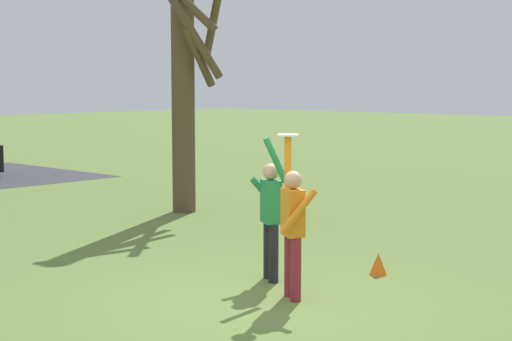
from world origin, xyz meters
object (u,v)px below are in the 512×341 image
at_px(person_catcher, 293,223).
at_px(field_cone_orange, 378,264).
at_px(bare_tree_tall, 185,69).
at_px(person_defender, 271,211).
at_px(frisbee_disc, 288,135).

xyz_separation_m(person_catcher, field_cone_orange, (1.83, -0.09, -0.82)).
distance_m(person_catcher, field_cone_orange, 2.01).
bearing_deg(bare_tree_tall, person_defender, -121.71).
height_order(person_catcher, frisbee_disc, frisbee_disc).
bearing_deg(frisbee_disc, field_cone_orange, -9.19).
bearing_deg(field_cone_orange, person_catcher, 177.30).
xyz_separation_m(bare_tree_tall, field_cone_orange, (-2.03, -6.30, -2.91)).
height_order(person_defender, bare_tree_tall, bare_tree_tall).
distance_m(bare_tree_tall, field_cone_orange, 7.23).
relative_size(person_defender, bare_tree_tall, 0.35).
height_order(frisbee_disc, field_cone_orange, frisbee_disc).
distance_m(frisbee_disc, bare_tree_tall, 7.16).
bearing_deg(person_defender, person_catcher, 0.00).
height_order(person_catcher, bare_tree_tall, bare_tree_tall).
distance_m(person_catcher, frisbee_disc, 1.13).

